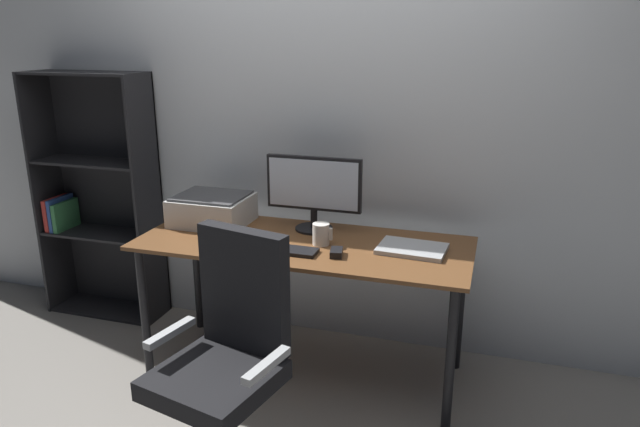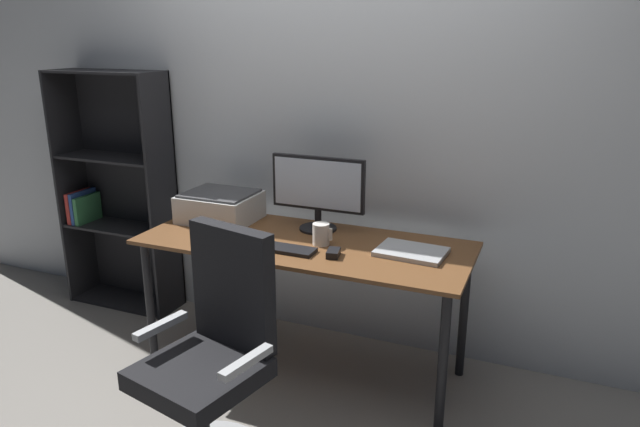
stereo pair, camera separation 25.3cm
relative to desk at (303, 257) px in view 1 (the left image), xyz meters
name	(u,v)px [view 1 (the left image)]	position (x,y,z in m)	size (l,w,h in m)	color
ground_plane	(304,370)	(0.00, 0.00, -0.66)	(12.00, 12.00, 0.00)	gray
back_wall	(332,117)	(0.00, 0.51, 0.64)	(6.40, 0.10, 2.60)	silver
desk	(303,257)	(0.00, 0.00, 0.00)	(1.68, 0.68, 0.74)	brown
monitor	(314,188)	(-0.01, 0.20, 0.31)	(0.51, 0.20, 0.40)	black
keyboard	(288,250)	(-0.03, -0.16, 0.09)	(0.29, 0.11, 0.02)	black
mouse	(336,253)	(0.21, -0.14, 0.10)	(0.06, 0.10, 0.03)	black
coffee_mug	(321,234)	(0.10, -0.01, 0.14)	(0.10, 0.08, 0.11)	white
laptop	(412,249)	(0.54, 0.03, 0.09)	(0.32, 0.23, 0.02)	#B7BABC
printer	(212,209)	(-0.58, 0.14, 0.16)	(0.40, 0.34, 0.16)	silver
office_chair	(227,369)	(-0.06, -0.77, -0.20)	(0.56, 0.55, 1.01)	#B7BABC
bookshelf	(99,198)	(-1.48, 0.34, 0.10)	(0.75, 0.28, 1.53)	black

